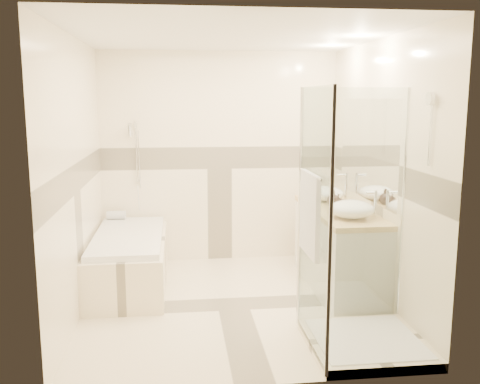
{
  "coord_description": "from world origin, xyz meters",
  "views": [
    {
      "loc": [
        -0.5,
        -4.86,
        1.95
      ],
      "look_at": [
        0.1,
        0.25,
        1.05
      ],
      "focal_mm": 40.0,
      "sensor_mm": 36.0,
      "label": 1
    }
  ],
  "objects": [
    {
      "name": "vessel_sink_far",
      "position": [
        1.1,
        -0.14,
        0.93
      ],
      "size": [
        0.42,
        0.42,
        0.17
      ],
      "primitive_type": "ellipsoid",
      "color": "white",
      "rests_on": "vanity"
    },
    {
      "name": "faucet_near",
      "position": [
        1.32,
        0.74,
        1.02
      ],
      "size": [
        0.12,
        0.03,
        0.3
      ],
      "color": "silver",
      "rests_on": "vanity"
    },
    {
      "name": "vessel_sink_near",
      "position": [
        1.1,
        0.74,
        0.93
      ],
      "size": [
        0.39,
        0.39,
        0.16
      ],
      "primitive_type": "ellipsoid",
      "color": "white",
      "rests_on": "vanity"
    },
    {
      "name": "folded_towels",
      "position": [
        1.1,
        0.97,
        0.89
      ],
      "size": [
        0.19,
        0.26,
        0.08
      ],
      "primitive_type": "cube",
      "rotation": [
        0.0,
        0.0,
        0.22
      ],
      "color": "silver",
      "rests_on": "vanity"
    },
    {
      "name": "rolled_towel",
      "position": [
        -1.22,
        1.37,
        0.61
      ],
      "size": [
        0.21,
        0.1,
        0.1
      ],
      "primitive_type": "cylinder",
      "rotation": [
        0.0,
        1.57,
        0.0
      ],
      "color": "silver",
      "rests_on": "bathtub"
    },
    {
      "name": "amenity_bottle_b",
      "position": [
        1.1,
        0.47,
        0.93
      ],
      "size": [
        0.14,
        0.14,
        0.16
      ],
      "primitive_type": "imported",
      "rotation": [
        0.0,
        0.0,
        -0.12
      ],
      "color": "black",
      "rests_on": "vanity"
    },
    {
      "name": "shower_enclosure",
      "position": [
        0.83,
        -0.97,
        0.51
      ],
      "size": [
        0.96,
        0.93,
        2.04
      ],
      "color": "#FEEECB",
      "rests_on": "ground"
    },
    {
      "name": "vanity",
      "position": [
        1.12,
        0.3,
        0.43
      ],
      "size": [
        0.58,
        1.62,
        0.85
      ],
      "color": "white",
      "rests_on": "ground"
    },
    {
      "name": "faucet_far",
      "position": [
        1.32,
        -0.14,
        1.0
      ],
      "size": [
        0.1,
        0.03,
        0.26
      ],
      "color": "silver",
      "rests_on": "vanity"
    },
    {
      "name": "bathtub",
      "position": [
        -1.02,
        0.65,
        0.31
      ],
      "size": [
        0.75,
        1.7,
        0.56
      ],
      "color": "#FEEECB",
      "rests_on": "ground"
    },
    {
      "name": "room",
      "position": [
        0.06,
        0.01,
        1.26
      ],
      "size": [
        2.82,
        3.02,
        2.52
      ],
      "color": "#F9E9C6",
      "rests_on": "ground"
    },
    {
      "name": "amenity_bottle_a",
      "position": [
        1.1,
        0.29,
        0.93
      ],
      "size": [
        0.08,
        0.08,
        0.15
      ],
      "primitive_type": "imported",
      "rotation": [
        0.0,
        0.0,
        0.27
      ],
      "color": "black",
      "rests_on": "vanity"
    }
  ]
}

